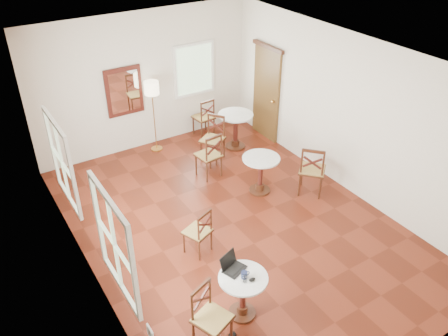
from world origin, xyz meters
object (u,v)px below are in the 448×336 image
at_px(chair_near_b, 211,317).
at_px(mouse, 252,280).
at_px(chair_mid_a, 209,155).
at_px(chair_mid_b, 312,170).
at_px(chair_near_a, 198,232).
at_px(water_glass, 245,279).
at_px(chair_back_b, 213,139).
at_px(cafe_table_mid, 261,171).
at_px(navy_mug, 245,275).
at_px(floor_lamp, 152,93).
at_px(cafe_table_back, 235,127).
at_px(laptop, 232,265).
at_px(chair_back_a, 204,117).
at_px(cafe_table_near, 243,292).
at_px(power_adapter, 232,335).

relative_size(chair_near_b, mouse, 9.61).
distance_m(chair_mid_a, chair_mid_b, 2.06).
bearing_deg(chair_near_a, chair_mid_a, -146.79).
distance_m(chair_mid_b, water_glass, 3.37).
distance_m(chair_near_a, chair_back_b, 2.99).
height_order(cafe_table_mid, mouse, cafe_table_mid).
bearing_deg(chair_mid_a, navy_mug, 60.33).
xyz_separation_m(cafe_table_mid, floor_lamp, (-1.00, 2.59, 0.90)).
xyz_separation_m(cafe_table_mid, mouse, (-1.92, -2.43, 0.26)).
distance_m(cafe_table_back, chair_near_a, 3.56).
bearing_deg(water_glass, chair_back_b, 64.46).
xyz_separation_m(chair_mid_a, floor_lamp, (-0.45, 1.59, 0.88)).
xyz_separation_m(chair_near_b, chair_mid_b, (3.39, 1.92, 0.05)).
bearing_deg(laptop, navy_mug, -98.37).
height_order(chair_back_a, floor_lamp, floor_lamp).
height_order(cafe_table_back, chair_back_a, chair_back_a).
bearing_deg(navy_mug, floor_lamp, 78.75).
bearing_deg(chair_mid_a, mouse, 61.70).
distance_m(chair_near_a, mouse, 1.59).
xyz_separation_m(chair_near_b, chair_back_b, (2.46, 4.03, 0.03)).
xyz_separation_m(chair_back_b, water_glass, (-1.89, -3.96, 0.27)).
relative_size(laptop, water_glass, 3.63).
distance_m(chair_mid_b, chair_back_a, 3.21).
xyz_separation_m(chair_near_b, floor_lamp, (1.59, 5.06, 0.91)).
height_order(chair_back_a, mouse, chair_back_a).
bearing_deg(chair_mid_b, cafe_table_near, 79.99).
relative_size(chair_back_a, chair_back_b, 0.95).
bearing_deg(chair_back_a, chair_mid_b, 94.69).
bearing_deg(mouse, cafe_table_back, 42.50).
relative_size(chair_near_b, navy_mug, 7.20).
bearing_deg(water_glass, cafe_table_back, 58.00).
distance_m(chair_mid_a, power_adapter, 4.00).
distance_m(cafe_table_back, water_glass, 4.87).
distance_m(chair_back_b, mouse, 4.38).
distance_m(cafe_table_near, chair_back_b, 4.30).
distance_m(chair_back_a, laptop, 5.25).
bearing_deg(power_adapter, cafe_table_mid, 47.99).
bearing_deg(laptop, power_adapter, -141.35).
xyz_separation_m(navy_mug, water_glass, (-0.04, -0.07, 0.00)).
height_order(cafe_table_near, water_glass, water_glass).
distance_m(mouse, water_glass, 0.10).
distance_m(floor_lamp, navy_mug, 5.05).
bearing_deg(chair_near_b, cafe_table_mid, 22.96).
xyz_separation_m(cafe_table_back, chair_mid_a, (-1.11, -0.73, -0.02)).
distance_m(mouse, power_adapter, 0.82).
bearing_deg(laptop, chair_mid_b, 8.62).
relative_size(chair_near_b, floor_lamp, 0.58).
relative_size(cafe_table_mid, cafe_table_back, 0.92).
bearing_deg(chair_back_a, laptop, 59.23).
bearing_deg(cafe_table_back, chair_near_b, -126.86).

